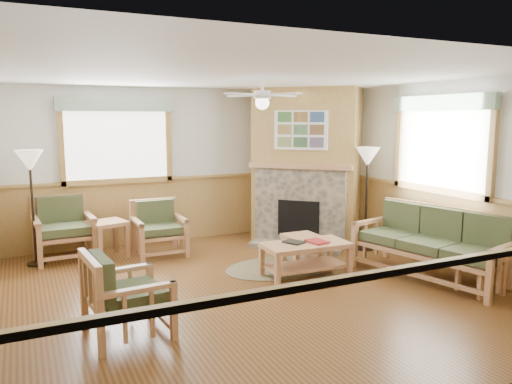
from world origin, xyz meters
name	(u,v)px	position (x,y,z in m)	size (l,w,h in m)	color
floor	(251,290)	(0.00, 0.00, -0.01)	(6.00, 6.00, 0.01)	brown
ceiling	(251,75)	(0.00, 0.00, 2.70)	(6.00, 6.00, 0.01)	white
wall_back	(181,165)	(0.00, 3.00, 1.35)	(6.00, 0.02, 2.70)	silver
wall_front	(429,237)	(0.00, -3.00, 1.35)	(6.00, 0.02, 2.70)	silver
wall_right	(432,174)	(3.00, 0.00, 1.35)	(0.02, 6.00, 2.70)	silver
wainscot	(251,248)	(0.00, 0.00, 0.55)	(6.00, 6.00, 1.10)	#A47E43
fireplace	(307,165)	(2.05, 2.05, 1.35)	(2.20, 2.20, 2.70)	#A47E43
window_back	(115,97)	(-1.10, 2.96, 2.53)	(1.90, 0.16, 1.50)	white
window_right	(445,93)	(2.96, -0.20, 2.53)	(0.16, 1.90, 1.50)	white
ceiling_fan	(262,81)	(0.30, 0.30, 2.66)	(1.24, 1.24, 0.36)	white
sofa	(431,244)	(2.43, -0.62, 0.48)	(0.85, 2.08, 0.96)	#AF7C52
armchair_back_left	(64,229)	(-2.04, 2.55, 0.48)	(0.86, 0.86, 0.96)	#AF7C52
armchair_back_right	(159,228)	(-0.64, 2.14, 0.43)	(0.77, 0.77, 0.86)	#AF7C52
armchair_left	(127,294)	(-1.69, -0.68, 0.43)	(0.77, 0.77, 0.87)	#AF7C52
coffee_table	(306,260)	(0.91, 0.18, 0.24)	(1.19, 0.60, 0.48)	#AF7C52
end_table_chairs	(108,239)	(-1.41, 2.32, 0.29)	(0.52, 0.50, 0.59)	#AF7C52
end_table_sofa	(481,274)	(2.55, -1.35, 0.25)	(0.44, 0.43, 0.50)	#AF7C52
footstool	(302,249)	(1.19, 0.75, 0.22)	(0.50, 0.50, 0.43)	#AF7C52
braided_rug	(279,267)	(0.77, 0.67, 0.01)	(1.66, 1.66, 0.01)	brown
floor_lamp_left	(33,208)	(-2.46, 2.38, 0.87)	(0.40, 0.40, 1.74)	black
floor_lamp_right	(366,199)	(2.55, 0.97, 0.86)	(0.39, 0.39, 1.72)	black
book_red	(317,240)	(1.06, 0.13, 0.51)	(0.22, 0.30, 0.03)	maroon
book_dark	(294,241)	(0.76, 0.25, 0.50)	(0.20, 0.27, 0.03)	black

